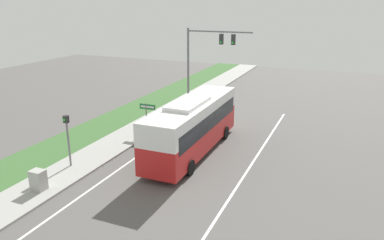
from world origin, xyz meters
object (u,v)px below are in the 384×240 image
(bus, at_px, (193,124))
(street_sign, at_px, (147,113))
(pedestrian_signal, at_px, (67,133))
(signal_gantry, at_px, (205,54))
(utility_cabinet, at_px, (38,180))

(bus, distance_m, street_sign, 4.90)
(pedestrian_signal, relative_size, street_sign, 1.35)
(signal_gantry, distance_m, utility_cabinet, 18.64)
(bus, relative_size, utility_cabinet, 9.67)
(signal_gantry, relative_size, pedestrian_signal, 2.26)
(bus, bearing_deg, street_sign, 157.37)
(signal_gantry, relative_size, utility_cabinet, 6.76)
(street_sign, bearing_deg, pedestrian_signal, -101.43)
(bus, xyz_separation_m, utility_cabinet, (-5.42, -8.21, -1.35))
(signal_gantry, bearing_deg, street_sign, -102.01)
(street_sign, bearing_deg, bus, -22.63)
(pedestrian_signal, bearing_deg, bus, 40.79)
(pedestrian_signal, bearing_deg, street_sign, 78.57)
(utility_cabinet, bearing_deg, pedestrian_signal, 99.41)
(signal_gantry, height_order, pedestrian_signal, signal_gantry)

